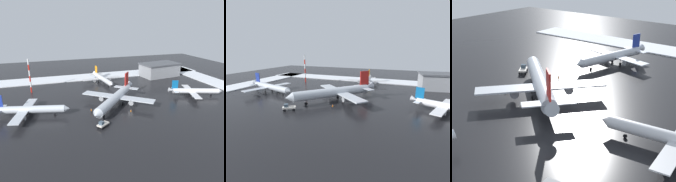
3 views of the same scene
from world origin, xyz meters
The scene contains 8 objects.
ground_plane centered at (0.00, 0.00, 0.00)m, with size 240.00×240.00×0.00m, color black.
snow_bank_right centered at (67.00, 0.00, 0.22)m, with size 14.00×116.00×0.44m, color white.
airplane_parked_starboard centered at (3.15, 3.97, 3.95)m, with size 30.52×32.97×11.94m.
airplane_parked_portside centered at (38.80, 3.34, 3.01)m, with size 30.31×25.44×9.12m.
airplane_far_rear centered at (-1.62, -33.46, 2.79)m, with size 23.66×28.46×8.45m.
pushback_tug centered at (14.13, 21.19, 1.28)m, with size 5.03×4.45×2.50m.
ground_crew_near_tug centered at (0.03, 13.59, 0.97)m, with size 0.36×0.36×1.71m.
ground_crew_beside_wing centered at (15.00, 7.53, 0.97)m, with size 0.36×0.36×1.71m.
Camera 3 is at (-58.66, -52.94, 35.27)m, focal length 55.00 mm.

